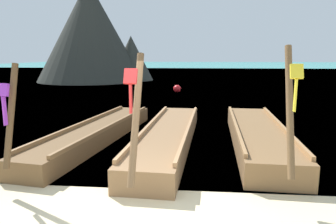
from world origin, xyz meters
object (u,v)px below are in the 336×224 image
mooring_buoy_near (177,89)px  longtail_boat_violet_ribbon (97,133)px  longtail_boat_yellow_ribbon (258,136)px  karst_rock (93,33)px  longtail_boat_red_ribbon (169,136)px

mooring_buoy_near → longtail_boat_violet_ribbon: bearing=-97.5°
longtail_boat_yellow_ribbon → mooring_buoy_near: (-3.11, 12.81, -0.02)m
karst_rock → longtail_boat_violet_ribbon: bearing=-71.7°
longtail_boat_violet_ribbon → longtail_boat_red_ribbon: 2.23m
longtail_boat_red_ribbon → mooring_buoy_near: bearing=92.4°
longtail_boat_violet_ribbon → longtail_boat_red_ribbon: size_ratio=0.93×
karst_rock → mooring_buoy_near: size_ratio=21.24×
longtail_boat_yellow_ribbon → mooring_buoy_near: longtail_boat_yellow_ribbon is taller
longtail_boat_yellow_ribbon → mooring_buoy_near: 13.18m
longtail_boat_yellow_ribbon → karst_rock: (-12.26, 22.65, 4.48)m
longtail_boat_violet_ribbon → longtail_boat_red_ribbon: longtail_boat_red_ribbon is taller
longtail_boat_red_ribbon → karst_rock: 25.23m
longtail_boat_violet_ribbon → karst_rock: size_ratio=0.62×
longtail_boat_red_ribbon → mooring_buoy_near: longtail_boat_red_ribbon is taller
longtail_boat_violet_ribbon → longtail_boat_yellow_ribbon: 4.78m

